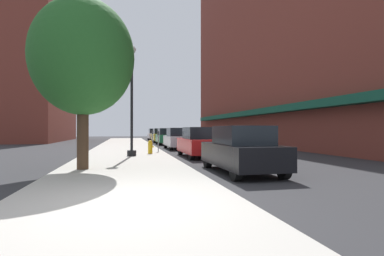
{
  "coord_description": "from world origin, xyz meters",
  "views": [
    {
      "loc": [
        0.05,
        -6.04,
        1.54
      ],
      "look_at": [
        4.43,
        14.06,
        1.63
      ],
      "focal_mm": 28.18,
      "sensor_mm": 36.0,
      "label": 1
    }
  ],
  "objects_px": {
    "tree_near": "(83,57)",
    "car_red": "(199,143)",
    "parking_meter_near": "(158,139)",
    "car_silver": "(178,139)",
    "parking_meter_far": "(152,137)",
    "car_yellow": "(160,135)",
    "car_black": "(241,150)",
    "fire_hydrant": "(150,147)",
    "car_white": "(155,135)",
    "car_green": "(166,137)",
    "lamppost": "(132,98)"
  },
  "relations": [
    {
      "from": "parking_meter_far",
      "to": "car_yellow",
      "type": "relative_size",
      "value": 0.3
    },
    {
      "from": "parking_meter_near",
      "to": "car_red",
      "type": "distance_m",
      "value": 3.72
    },
    {
      "from": "car_yellow",
      "to": "parking_meter_near",
      "type": "bearing_deg",
      "value": -97.99
    },
    {
      "from": "car_black",
      "to": "car_red",
      "type": "xyz_separation_m",
      "value": [
        0.0,
        6.21,
        0.0
      ]
    },
    {
      "from": "parking_meter_near",
      "to": "car_silver",
      "type": "bearing_deg",
      "value": 63.35
    },
    {
      "from": "car_black",
      "to": "car_yellow",
      "type": "distance_m",
      "value": 26.05
    },
    {
      "from": "car_white",
      "to": "lamppost",
      "type": "bearing_deg",
      "value": -98.33
    },
    {
      "from": "parking_meter_near",
      "to": "car_silver",
      "type": "distance_m",
      "value": 4.35
    },
    {
      "from": "car_black",
      "to": "car_red",
      "type": "distance_m",
      "value": 6.21
    },
    {
      "from": "tree_near",
      "to": "car_silver",
      "type": "bearing_deg",
      "value": 65.43
    },
    {
      "from": "parking_meter_near",
      "to": "parking_meter_far",
      "type": "distance_m",
      "value": 4.4
    },
    {
      "from": "car_green",
      "to": "car_yellow",
      "type": "height_order",
      "value": "same"
    },
    {
      "from": "tree_near",
      "to": "car_black",
      "type": "height_order",
      "value": "tree_near"
    },
    {
      "from": "car_green",
      "to": "car_white",
      "type": "bearing_deg",
      "value": 89.14
    },
    {
      "from": "car_black",
      "to": "car_silver",
      "type": "xyz_separation_m",
      "value": [
        0.0,
        13.27,
        0.0
      ]
    },
    {
      "from": "car_red",
      "to": "car_white",
      "type": "bearing_deg",
      "value": 89.9
    },
    {
      "from": "parking_meter_far",
      "to": "tree_near",
      "type": "relative_size",
      "value": 0.22
    },
    {
      "from": "fire_hydrant",
      "to": "car_green",
      "type": "height_order",
      "value": "car_green"
    },
    {
      "from": "tree_near",
      "to": "car_red",
      "type": "height_order",
      "value": "tree_near"
    },
    {
      "from": "parking_meter_near",
      "to": "car_silver",
      "type": "xyz_separation_m",
      "value": [
        1.95,
        3.89,
        -0.14
      ]
    },
    {
      "from": "car_red",
      "to": "car_yellow",
      "type": "relative_size",
      "value": 1.0
    },
    {
      "from": "parking_meter_near",
      "to": "parking_meter_far",
      "type": "relative_size",
      "value": 1.0
    },
    {
      "from": "car_red",
      "to": "parking_meter_far",
      "type": "bearing_deg",
      "value": 104.34
    },
    {
      "from": "fire_hydrant",
      "to": "car_green",
      "type": "xyz_separation_m",
      "value": [
        2.59,
        12.61,
        0.29
      ]
    },
    {
      "from": "parking_meter_near",
      "to": "car_red",
      "type": "height_order",
      "value": "car_red"
    },
    {
      "from": "lamppost",
      "to": "car_yellow",
      "type": "xyz_separation_m",
      "value": [
        3.68,
        19.7,
        -2.39
      ]
    },
    {
      "from": "tree_near",
      "to": "car_white",
      "type": "xyz_separation_m",
      "value": [
        5.47,
        31.97,
        -3.3
      ]
    },
    {
      "from": "fire_hydrant",
      "to": "parking_meter_far",
      "type": "bearing_deg",
      "value": 83.96
    },
    {
      "from": "car_black",
      "to": "car_yellow",
      "type": "bearing_deg",
      "value": 90.31
    },
    {
      "from": "car_silver",
      "to": "car_white",
      "type": "distance_m",
      "value": 19.99
    },
    {
      "from": "parking_meter_near",
      "to": "parking_meter_far",
      "type": "xyz_separation_m",
      "value": [
        0.0,
        4.4,
        0.0
      ]
    },
    {
      "from": "fire_hydrant",
      "to": "car_red",
      "type": "relative_size",
      "value": 0.18
    },
    {
      "from": "car_black",
      "to": "car_red",
      "type": "height_order",
      "value": "same"
    },
    {
      "from": "car_white",
      "to": "car_silver",
      "type": "bearing_deg",
      "value": -90.54
    },
    {
      "from": "car_black",
      "to": "tree_near",
      "type": "bearing_deg",
      "value": 167.04
    },
    {
      "from": "tree_near",
      "to": "car_silver",
      "type": "distance_m",
      "value": 13.57
    },
    {
      "from": "lamppost",
      "to": "car_black",
      "type": "xyz_separation_m",
      "value": [
        3.68,
        -6.35,
        -2.39
      ]
    },
    {
      "from": "car_green",
      "to": "car_silver",
      "type": "bearing_deg",
      "value": -90.86
    },
    {
      "from": "car_black",
      "to": "car_yellow",
      "type": "relative_size",
      "value": 1.0
    },
    {
      "from": "parking_meter_near",
      "to": "car_yellow",
      "type": "distance_m",
      "value": 16.78
    },
    {
      "from": "lamppost",
      "to": "car_white",
      "type": "height_order",
      "value": "lamppost"
    },
    {
      "from": "parking_meter_near",
      "to": "car_silver",
      "type": "height_order",
      "value": "car_silver"
    },
    {
      "from": "tree_near",
      "to": "car_green",
      "type": "height_order",
      "value": "tree_near"
    },
    {
      "from": "parking_meter_near",
      "to": "tree_near",
      "type": "bearing_deg",
      "value": -113.54
    },
    {
      "from": "tree_near",
      "to": "car_red",
      "type": "distance_m",
      "value": 8.06
    },
    {
      "from": "tree_near",
      "to": "car_yellow",
      "type": "distance_m",
      "value": 25.57
    },
    {
      "from": "car_white",
      "to": "fire_hydrant",
      "type": "bearing_deg",
      "value": -96.33
    },
    {
      "from": "tree_near",
      "to": "car_red",
      "type": "relative_size",
      "value": 1.42
    },
    {
      "from": "fire_hydrant",
      "to": "car_yellow",
      "type": "distance_m",
      "value": 18.48
    },
    {
      "from": "fire_hydrant",
      "to": "parking_meter_near",
      "type": "height_order",
      "value": "parking_meter_near"
    }
  ]
}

